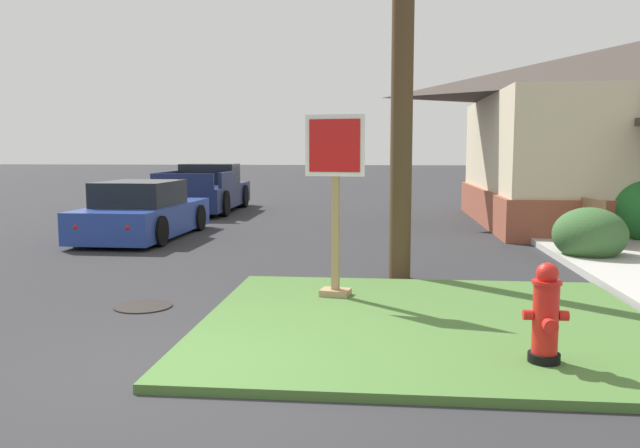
# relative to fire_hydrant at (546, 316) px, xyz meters

# --- Properties ---
(ground_plane) EXTENTS (160.00, 160.00, 0.00)m
(ground_plane) POSITION_rel_fire_hydrant_xyz_m (-3.05, -0.38, -0.49)
(ground_plane) COLOR #2B2B2D
(grass_corner_patch) EXTENTS (4.86, 4.40, 0.08)m
(grass_corner_patch) POSITION_rel_fire_hydrant_xyz_m (-0.92, 1.33, -0.45)
(grass_corner_patch) COLOR #477033
(grass_corner_patch) RESTS_ON ground
(sidewalk_strip) EXTENTS (2.20, 19.93, 0.12)m
(sidewalk_strip) POSITION_rel_fire_hydrant_xyz_m (2.71, 6.31, -0.43)
(sidewalk_strip) COLOR #B2AFA8
(sidewalk_strip) RESTS_ON ground
(fire_hydrant) EXTENTS (0.38, 0.34, 0.87)m
(fire_hydrant) POSITION_rel_fire_hydrant_xyz_m (0.00, 0.00, 0.00)
(fire_hydrant) COLOR black
(fire_hydrant) RESTS_ON grass_corner_patch
(stop_sign) EXTENTS (0.75, 0.34, 2.27)m
(stop_sign) POSITION_rel_fire_hydrant_xyz_m (-2.00, 2.38, 0.71)
(stop_sign) COLOR #A3845B
(stop_sign) RESTS_ON grass_corner_patch
(manhole_cover) EXTENTS (0.70, 0.70, 0.02)m
(manhole_cover) POSITION_rel_fire_hydrant_xyz_m (-4.32, 1.87, -0.48)
(manhole_cover) COLOR black
(manhole_cover) RESTS_ON ground
(parked_sedan_blue) EXTENTS (1.89, 4.24, 1.25)m
(parked_sedan_blue) POSITION_rel_fire_hydrant_xyz_m (-6.65, 7.98, 0.05)
(parked_sedan_blue) COLOR #233D93
(parked_sedan_blue) RESTS_ON ground
(pickup_truck_navy) EXTENTS (2.22, 5.15, 1.48)m
(pickup_truck_navy) POSITION_rel_fire_hydrant_xyz_m (-6.99, 14.17, 0.12)
(pickup_truck_navy) COLOR #19234C
(pickup_truck_navy) RESTS_ON ground
(street_bench) EXTENTS (0.45, 1.42, 0.85)m
(street_bench) POSITION_rel_fire_hydrant_xyz_m (2.76, 7.40, 0.09)
(street_bench) COLOR #93704C
(street_bench) RESTS_ON sidewalk_strip
(shrub_by_curb) EXTENTS (1.24, 1.24, 0.94)m
(shrub_by_curb) POSITION_rel_fire_hydrant_xyz_m (2.15, 5.80, -0.02)
(shrub_by_curb) COLOR #396332
(shrub_by_curb) RESTS_ON ground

